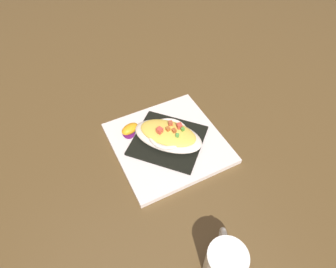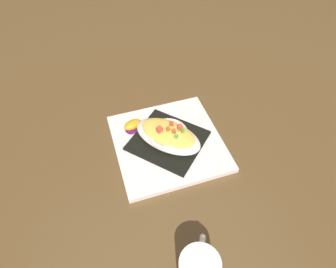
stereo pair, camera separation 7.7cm
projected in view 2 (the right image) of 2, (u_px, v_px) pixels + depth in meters
name	position (u px, v px, depth m)	size (l,w,h in m)	color
ground_plane	(168.00, 144.00, 0.81)	(2.60, 2.60, 0.00)	brown
square_plate	(168.00, 143.00, 0.80)	(0.29, 0.29, 0.01)	white
folded_napkin	(168.00, 140.00, 0.80)	(0.18, 0.17, 0.01)	black
gratin_dish	(168.00, 135.00, 0.78)	(0.20, 0.21, 0.05)	silver
orange_garnish	(132.00, 125.00, 0.82)	(0.05, 0.06, 0.02)	#541255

